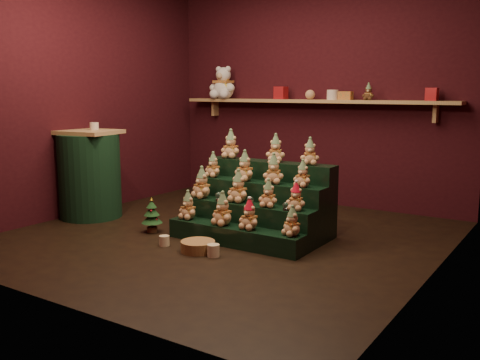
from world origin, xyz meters
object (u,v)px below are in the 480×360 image
Objects in this scene: snow_globe_b at (250,201)px; wicker_basket at (198,246)px; riser_tier_front at (234,236)px; mug_right at (213,250)px; side_table at (90,174)px; mug_left at (164,241)px; mini_christmas_tree at (152,215)px; brown_bear at (368,92)px; snow_globe_a at (219,197)px; snow_globe_c at (286,206)px; white_bear at (223,78)px.

snow_globe_b is 0.28× the size of wicker_basket.
mug_right is (0.04, -0.39, -0.04)m from riser_tier_front.
mug_left is at bearing -24.36° from side_table.
mug_left is at bearing -145.53° from riser_tier_front.
wicker_basket is at bearing -19.07° from mini_christmas_tree.
brown_bear is (0.47, 2.41, 1.36)m from mug_right.
snow_globe_a reaches higher than snow_globe_c.
mini_christmas_tree is at bearing -14.85° from side_table.
white_bear is at bearing 120.00° from wicker_basket.
snow_globe_b is at bearing 86.41° from mug_right.
snow_globe_a is at bearing -4.77° from side_table.
riser_tier_front reaches higher than mug_left.
mug_right is at bearing -1.74° from mug_left.
mug_left is 0.38m from wicker_basket.
wicker_basket is at bearing 168.07° from mug_right.
snow_globe_b is 1.14× the size of snow_globe_c.
side_table is 2.14m from mug_right.
mini_christmas_tree is (-0.97, -0.07, 0.09)m from riser_tier_front.
white_bear is at bearing 170.84° from brown_bear.
snow_globe_b reaches higher than riser_tier_front.
snow_globe_b reaches higher than mug_right.
wicker_basket is 1.63× the size of brown_bear.
snow_globe_c is 2.47m from side_table.
mug_right is (0.58, -0.02, 0.01)m from mug_left.
mug_left is at bearing -35.23° from mini_christmas_tree.
wicker_basket is (0.13, -0.50, -0.36)m from snow_globe_a.
side_table is 2.31m from white_bear.
snow_globe_b is 2.17m from brown_bear.
side_table is at bearing 173.49° from mini_christmas_tree.
brown_bear reaches higher than snow_globe_a.
snow_globe_c is (0.74, -0.00, -0.01)m from snow_globe_a.
snow_globe_c is at bearing -0.00° from snow_globe_b.
riser_tier_front is at bearing -28.91° from snow_globe_a.
snow_globe_a is at bearing 151.09° from riser_tier_front.
wicker_basket is at bearing -115.42° from riser_tier_front.
snow_globe_a is 0.63m from wicker_basket.
white_bear is (-1.24, 1.87, 1.19)m from snow_globe_a.
snow_globe_b is 2.73m from white_bear.
side_table reaches higher than snow_globe_b.
snow_globe_b is 2.09m from side_table.
white_bear is at bearing 136.78° from snow_globe_c.
side_table is 2.75× the size of mini_christmas_tree.
riser_tier_front is 0.46m from snow_globe_a.
mini_christmas_tree is 3.81× the size of mug_left.
white_bear reaches higher than mini_christmas_tree.
side_table is 1.94m from wicker_basket.
mug_right is at bearing -11.93° from wicker_basket.
snow_globe_c is at bearing -44.62° from white_bear.
white_bear reaches higher than snow_globe_b.
mug_right is 2.81m from brown_bear.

